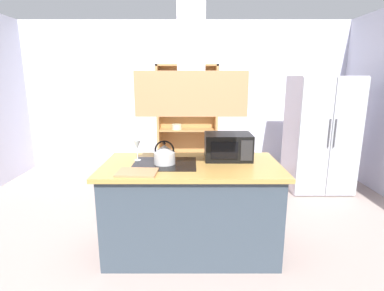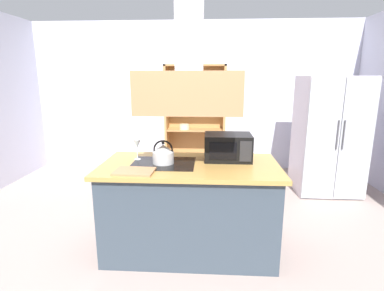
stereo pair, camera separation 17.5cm
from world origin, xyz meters
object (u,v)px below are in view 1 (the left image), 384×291
object	(u,v)px
microwave	(229,147)
kettle	(165,154)
refrigerator	(321,134)
wine_glass_on_counter	(138,146)
dish_cabinet	(188,125)
cutting_board	(138,172)

from	to	relation	value
microwave	kettle	bearing A→B (deg)	-164.24
refrigerator	wine_glass_on_counter	world-z (taller)	refrigerator
refrigerator	wine_glass_on_counter	size ratio (longest dim) A/B	8.39
microwave	refrigerator	bearing A→B (deg)	44.03
dish_cabinet	kettle	bearing A→B (deg)	-93.70
cutting_board	wine_glass_on_counter	bearing A→B (deg)	99.69
dish_cabinet	kettle	xyz separation A→B (m)	(-0.17, -2.69, 0.14)
cutting_board	dish_cabinet	bearing A→B (deg)	82.64
cutting_board	microwave	bearing A→B (deg)	29.03
refrigerator	wine_glass_on_counter	bearing A→B (deg)	-147.47
refrigerator	microwave	size ratio (longest dim) A/B	3.76
cutting_board	microwave	xyz separation A→B (m)	(0.83, 0.46, 0.12)
refrigerator	kettle	distance (m)	2.79
refrigerator	wine_glass_on_counter	distance (m)	2.96
kettle	cutting_board	world-z (taller)	kettle
refrigerator	kettle	bearing A→B (deg)	-142.28
refrigerator	cutting_board	size ratio (longest dim) A/B	5.08
wine_glass_on_counter	refrigerator	bearing A→B (deg)	32.53
kettle	wine_glass_on_counter	size ratio (longest dim) A/B	1.10
dish_cabinet	wine_glass_on_counter	bearing A→B (deg)	-100.02
kettle	microwave	world-z (taller)	microwave
refrigerator	cutting_board	distance (m)	3.13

